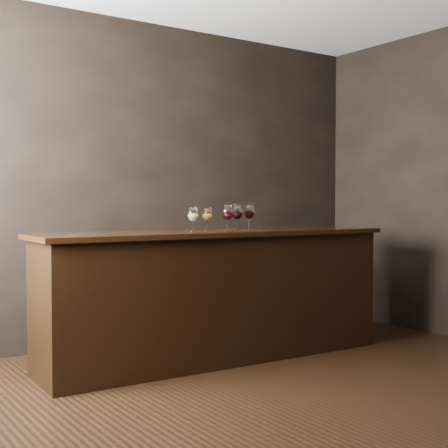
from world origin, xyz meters
TOP-DOWN VIEW (x-y plane):
  - ground at (0.00, 0.00)m, footprint 5.00×5.00m
  - room_shell at (-0.23, 0.11)m, footprint 5.02×4.52m
  - bar_counter at (0.31, 1.29)m, footprint 2.77×0.70m
  - bar_top at (0.31, 1.29)m, footprint 2.86×0.77m
  - back_bar_shelf at (0.41, 2.03)m, footprint 2.30×0.40m
  - glass_white at (0.09, 1.29)m, footprint 0.08×0.08m
  - glass_amber at (0.23, 1.30)m, footprint 0.08×0.08m
  - glass_red_a at (0.39, 1.26)m, footprint 0.09×0.09m
  - glass_red_b at (0.51, 1.30)m, footprint 0.09×0.09m
  - glass_red_c at (0.65, 1.33)m, footprint 0.09×0.09m

SIDE VIEW (x-z plane):
  - ground at x=0.00m, z-range 0.00..0.00m
  - back_bar_shelf at x=0.41m, z-range 0.00..0.83m
  - bar_counter at x=0.31m, z-range 0.00..0.96m
  - bar_top at x=0.31m, z-range 0.96..1.00m
  - glass_amber at x=0.23m, z-range 1.03..1.21m
  - glass_white at x=0.09m, z-range 1.03..1.22m
  - glass_red_a at x=0.39m, z-range 1.03..1.24m
  - glass_red_b at x=0.51m, z-range 1.03..1.24m
  - glass_red_c at x=0.65m, z-range 1.04..1.25m
  - room_shell at x=-0.23m, z-range 0.40..3.21m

